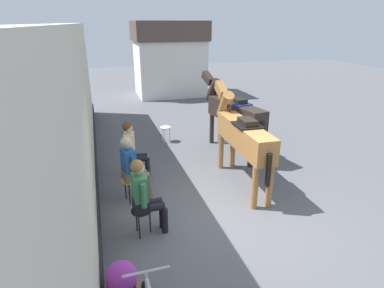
{
  "coord_description": "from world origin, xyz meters",
  "views": [
    {
      "loc": [
        -2.2,
        -4.79,
        3.41
      ],
      "look_at": [
        -0.4,
        1.2,
        1.05
      ],
      "focal_mm": 30.1,
      "sensor_mm": 36.0,
      "label": 1
    }
  ],
  "objects_px": {
    "saddled_horse_near": "(242,134)",
    "seated_visitor_middle": "(132,165)",
    "seated_visitor_near": "(144,194)",
    "seated_visitor_far": "(133,148)",
    "flower_planter_near": "(122,284)",
    "spare_stool_white": "(165,129)",
    "saddled_horse_far": "(233,111)"
  },
  "relations": [
    {
      "from": "seated_visitor_far",
      "to": "saddled_horse_near",
      "type": "xyz_separation_m",
      "value": [
        2.27,
        -0.86,
        0.38
      ]
    },
    {
      "from": "spare_stool_white",
      "to": "saddled_horse_far",
      "type": "bearing_deg",
      "value": -39.57
    },
    {
      "from": "seated_visitor_near",
      "to": "saddled_horse_near",
      "type": "relative_size",
      "value": 0.46
    },
    {
      "from": "saddled_horse_far",
      "to": "flower_planter_near",
      "type": "relative_size",
      "value": 4.65
    },
    {
      "from": "seated_visitor_middle",
      "to": "flower_planter_near",
      "type": "bearing_deg",
      "value": -100.16
    },
    {
      "from": "seated_visitor_far",
      "to": "flower_planter_near",
      "type": "distance_m",
      "value": 3.63
    },
    {
      "from": "saddled_horse_far",
      "to": "spare_stool_white",
      "type": "bearing_deg",
      "value": 140.43
    },
    {
      "from": "seated_visitor_far",
      "to": "spare_stool_white",
      "type": "height_order",
      "value": "seated_visitor_far"
    },
    {
      "from": "seated_visitor_near",
      "to": "spare_stool_white",
      "type": "xyz_separation_m",
      "value": [
        1.31,
        4.41,
        -0.38
      ]
    },
    {
      "from": "seated_visitor_middle",
      "to": "spare_stool_white",
      "type": "xyz_separation_m",
      "value": [
        1.37,
        3.23,
        -0.38
      ]
    },
    {
      "from": "saddled_horse_far",
      "to": "flower_planter_near",
      "type": "distance_m",
      "value": 5.72
    },
    {
      "from": "saddled_horse_near",
      "to": "seated_visitor_middle",
      "type": "bearing_deg",
      "value": -177.47
    },
    {
      "from": "saddled_horse_near",
      "to": "spare_stool_white",
      "type": "relative_size",
      "value": 6.52
    },
    {
      "from": "seated_visitor_middle",
      "to": "spare_stool_white",
      "type": "distance_m",
      "value": 3.53
    },
    {
      "from": "saddled_horse_near",
      "to": "spare_stool_white",
      "type": "bearing_deg",
      "value": 108.16
    },
    {
      "from": "saddled_horse_far",
      "to": "seated_visitor_middle",
      "type": "bearing_deg",
      "value": -147.26
    },
    {
      "from": "saddled_horse_far",
      "to": "flower_planter_near",
      "type": "xyz_separation_m",
      "value": [
        -3.43,
        -4.5,
        -0.82
      ]
    },
    {
      "from": "saddled_horse_near",
      "to": "saddled_horse_far",
      "type": "height_order",
      "value": "same"
    },
    {
      "from": "seated_visitor_near",
      "to": "seated_visitor_far",
      "type": "height_order",
      "value": "same"
    },
    {
      "from": "seated_visitor_near",
      "to": "flower_planter_near",
      "type": "height_order",
      "value": "seated_visitor_near"
    },
    {
      "from": "spare_stool_white",
      "to": "saddled_horse_near",
      "type": "bearing_deg",
      "value": -71.84
    },
    {
      "from": "seated_visitor_near",
      "to": "seated_visitor_middle",
      "type": "bearing_deg",
      "value": 92.64
    },
    {
      "from": "seated_visitor_near",
      "to": "saddled_horse_near",
      "type": "xyz_separation_m",
      "value": [
        2.34,
        1.29,
        0.38
      ]
    },
    {
      "from": "flower_planter_near",
      "to": "seated_visitor_near",
      "type": "bearing_deg",
      "value": 69.8
    },
    {
      "from": "seated_visitor_near",
      "to": "seated_visitor_far",
      "type": "bearing_deg",
      "value": 88.08
    },
    {
      "from": "saddled_horse_near",
      "to": "seated_visitor_far",
      "type": "bearing_deg",
      "value": 159.19
    },
    {
      "from": "seated_visitor_far",
      "to": "seated_visitor_middle",
      "type": "bearing_deg",
      "value": -97.44
    },
    {
      "from": "seated_visitor_middle",
      "to": "flower_planter_near",
      "type": "xyz_separation_m",
      "value": [
        -0.46,
        -2.59,
        -0.44
      ]
    },
    {
      "from": "saddled_horse_far",
      "to": "saddled_horse_near",
      "type": "bearing_deg",
      "value": -107.7
    },
    {
      "from": "flower_planter_near",
      "to": "spare_stool_white",
      "type": "height_order",
      "value": "flower_planter_near"
    },
    {
      "from": "seated_visitor_middle",
      "to": "spare_stool_white",
      "type": "relative_size",
      "value": 3.02
    },
    {
      "from": "spare_stool_white",
      "to": "flower_planter_near",
      "type": "bearing_deg",
      "value": -107.47
    }
  ]
}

